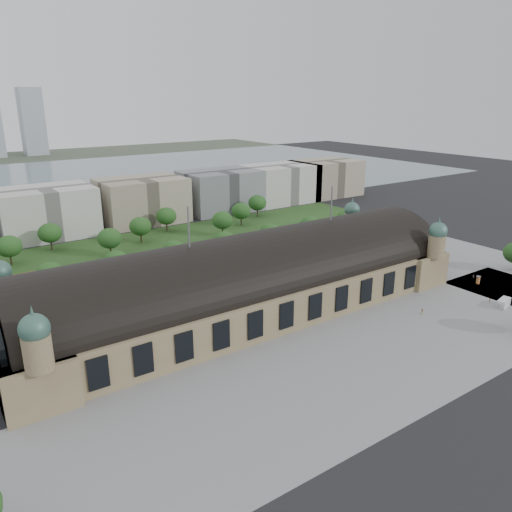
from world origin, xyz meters
TOP-DOWN VIEW (x-y plane):
  - ground at (0.00, 0.00)m, footprint 900.00×900.00m
  - station at (0.00, 0.00)m, footprint 150.00×48.40m
  - plaza_south at (10.00, -44.00)m, footprint 190.00×48.00m
  - plaza_east at (103.00, 0.00)m, footprint 56.00×100.00m
  - road_slab at (-20.00, 38.00)m, footprint 260.00×26.00m
  - grass_belt at (-15.00, 93.00)m, footprint 300.00×45.00m
  - petrol_station at (-53.91, 65.28)m, footprint 14.00×13.00m
  - lake at (0.00, 298.00)m, footprint 700.00×320.00m
  - far_tower_right at (45.00, 508.00)m, footprint 24.00×24.00m
  - office_3 at (-30.00, 133.00)m, footprint 45.00×32.00m
  - office_4 at (20.00, 133.00)m, footprint 45.00×32.00m
  - office_5 at (70.00, 133.00)m, footprint 45.00×32.00m
  - office_6 at (115.00, 133.00)m, footprint 45.00×32.00m
  - office_7 at (155.00, 133.00)m, footprint 45.00×32.00m
  - tree_row_3 at (-48.00, 53.00)m, footprint 9.60×9.60m
  - tree_row_4 at (-24.00, 53.00)m, footprint 9.60×9.60m
  - tree_row_5 at (0.00, 53.00)m, footprint 9.60×9.60m
  - tree_row_6 at (24.00, 53.00)m, footprint 9.60×9.60m
  - tree_row_7 at (48.00, 53.00)m, footprint 9.60×9.60m
  - tree_row_8 at (72.00, 53.00)m, footprint 9.60×9.60m
  - tree_row_9 at (96.00, 53.00)m, footprint 9.60×9.60m
  - tree_belt_4 at (-54.00, 95.00)m, footprint 10.40×10.40m
  - tree_belt_5 at (-35.00, 107.00)m, footprint 10.40×10.40m
  - tree_belt_6 at (-16.00, 83.00)m, footprint 10.40×10.40m
  - tree_belt_7 at (3.00, 95.00)m, footprint 10.40×10.40m
  - tree_belt_8 at (22.00, 107.00)m, footprint 10.40×10.40m
  - tree_belt_9 at (41.00, 83.00)m, footprint 10.40×10.40m
  - tree_belt_10 at (60.00, 95.00)m, footprint 10.40×10.40m
  - tree_belt_11 at (79.00, 107.00)m, footprint 10.40×10.40m
  - traffic_car_3 at (-41.31, 37.33)m, footprint 4.94×2.37m
  - traffic_car_5 at (32.03, 41.55)m, footprint 4.54×2.11m
  - traffic_car_6 at (62.58, 27.03)m, footprint 5.78×2.85m
  - parked_car_1 at (-58.44, 22.99)m, footprint 6.10×4.93m
  - parked_car_2 at (-69.77, 21.00)m, footprint 5.35×4.68m
  - parked_car_3 at (-64.01, 24.77)m, footprint 4.58×3.96m
  - parked_car_4 at (-24.97, 21.00)m, footprint 5.22×3.64m
  - parked_car_5 at (-26.42, 23.94)m, footprint 6.05×4.54m
  - parked_car_6 at (-18.00, 25.00)m, footprint 5.53×4.60m
  - bus_west at (2.79, 27.00)m, footprint 12.40×2.94m
  - bus_mid at (-6.54, 32.00)m, footprint 13.46×4.25m
  - bus_east at (12.07, 32.00)m, footprint 11.77×3.88m
  - van_south at (71.86, -45.34)m, footprint 6.76×3.79m
  - advertising_column at (84.60, -28.22)m, footprint 1.61×1.61m
  - pedestrian_0 at (44.92, -33.68)m, footprint 0.93×0.57m
  - pedestrian_1 at (72.11, -40.53)m, footprint 0.69×0.65m
  - pedestrian_2 at (88.26, -24.00)m, footprint 0.83×1.01m

SIDE VIEW (x-z plane):
  - ground at x=0.00m, z-range 0.00..0.00m
  - plaza_south at x=10.00m, z-range -0.06..0.06m
  - plaza_east at x=103.00m, z-range -0.06..0.06m
  - road_slab at x=-20.00m, z-range -0.05..0.05m
  - grass_belt at x=-15.00m, z-range -0.05..0.05m
  - lake at x=0.00m, z-range -0.04..0.04m
  - traffic_car_3 at x=-41.31m, z-range 0.00..1.39m
  - traffic_car_5 at x=32.03m, z-range 0.00..1.44m
  - parked_car_2 at x=-69.77m, z-range 0.00..1.48m
  - parked_car_3 at x=-64.01m, z-range 0.00..1.49m
  - parked_car_6 at x=-18.00m, z-range 0.00..1.51m
  - parked_car_5 at x=-26.42m, z-range 0.00..1.53m
  - parked_car_1 at x=-58.44m, z-range 0.00..1.54m
  - traffic_car_6 at x=62.58m, z-range 0.00..1.58m
  - pedestrian_1 at x=72.11m, z-range 0.00..1.59m
  - parked_car_4 at x=-24.97m, z-range 0.00..1.63m
  - pedestrian_2 at x=88.26m, z-range 0.00..1.80m
  - pedestrian_0 at x=44.92m, z-range 0.00..1.83m
  - van_south at x=71.86m, z-range -0.06..2.70m
  - advertising_column at x=84.60m, z-range 0.06..3.11m
  - bus_east at x=12.07m, z-range 0.00..3.22m
  - bus_west at x=2.79m, z-range 0.00..3.45m
  - bus_mid at x=-6.54m, z-range 0.00..3.69m
  - petrol_station at x=-53.91m, z-range 0.42..5.47m
  - tree_row_3 at x=-48.00m, z-range 1.67..13.19m
  - tree_row_4 at x=-24.00m, z-range 1.67..13.19m
  - tree_row_5 at x=0.00m, z-range 1.67..13.19m
  - tree_row_6 at x=24.00m, z-range 1.67..13.19m
  - tree_row_7 at x=48.00m, z-range 1.67..13.19m
  - tree_row_8 at x=72.00m, z-range 1.67..13.19m
  - tree_row_9 at x=96.00m, z-range 1.67..13.19m
  - tree_belt_4 at x=-54.00m, z-range 1.81..14.29m
  - tree_belt_5 at x=-35.00m, z-range 1.81..14.29m
  - tree_belt_6 at x=-16.00m, z-range 1.81..14.29m
  - tree_belt_7 at x=3.00m, z-range 1.81..14.29m
  - tree_belt_8 at x=22.00m, z-range 1.81..14.29m
  - tree_belt_9 at x=41.00m, z-range 1.81..14.29m
  - tree_belt_10 at x=60.00m, z-range 1.81..14.29m
  - tree_belt_11 at x=79.00m, z-range 1.81..14.29m
  - station at x=0.00m, z-range -11.87..32.43m
  - office_3 at x=-30.00m, z-range 0.00..24.00m
  - office_4 at x=20.00m, z-range 0.00..24.00m
  - office_5 at x=70.00m, z-range 0.00..24.00m
  - office_6 at x=115.00m, z-range 0.00..24.00m
  - office_7 at x=155.00m, z-range 0.00..24.00m
  - far_tower_right at x=45.00m, z-range 0.00..75.00m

